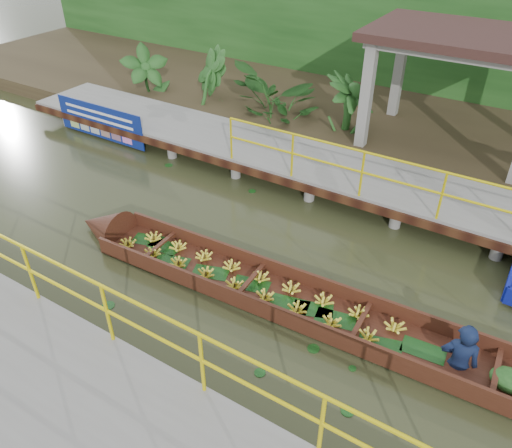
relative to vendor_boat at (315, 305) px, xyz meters
The scene contains 9 objects.
ground 2.78m from the vendor_boat, 169.71° to the left, with size 80.00×80.00×0.00m, color #2C3018.
land_strip 8.45m from the vendor_boat, 108.81° to the left, with size 30.00×8.00×0.45m, color #2F2517.
far_dock 4.77m from the vendor_boat, 124.58° to the left, with size 16.00×2.06×1.66m.
near_dock 4.09m from the vendor_boat, 114.96° to the right, with size 18.00×2.40×1.73m.
pavilion 7.28m from the vendor_boat, 87.67° to the left, with size 4.40×3.00×3.00m.
foliage_backdrop 10.99m from the vendor_boat, 104.55° to the left, with size 30.00×0.80×4.00m, color #174014.
vendor_boat is the anchor object (origin of this frame).
blue_banner 8.57m from the vendor_boat, 159.68° to the left, with size 3.09×0.04×0.97m.
tropical_plants 6.37m from the vendor_boat, 112.89° to the left, with size 14.26×1.26×1.57m.
Camera 1 is at (5.08, -6.11, 5.96)m, focal length 35.00 mm.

